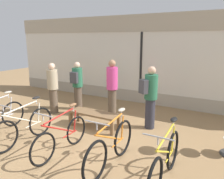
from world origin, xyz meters
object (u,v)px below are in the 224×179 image
(bicycle_left, at_px, (24,127))
(customer_mid_floor, at_px, (77,84))
(bicycle_right, at_px, (111,147))
(display_bench, at_px, (94,115))
(customer_near_bench, at_px, (150,96))
(customer_by_window, at_px, (53,87))
(bicycle_far_right, at_px, (165,162))
(bicycle_center, at_px, (62,136))
(customer_near_rack, at_px, (112,87))

(bicycle_left, xyz_separation_m, customer_mid_floor, (-0.46, 2.58, 0.48))
(bicycle_right, relative_size, display_bench, 1.27)
(customer_mid_floor, xyz_separation_m, customer_near_bench, (2.68, -0.36, 0.03))
(customer_by_window, xyz_separation_m, customer_mid_floor, (0.47, 0.66, 0.02))
(bicycle_far_right, xyz_separation_m, customer_near_bench, (-1.02, 2.08, 0.51))
(bicycle_left, bearing_deg, bicycle_right, 3.54)
(bicycle_left, distance_m, bicycle_right, 2.22)
(customer_by_window, bearing_deg, customer_near_bench, 5.56)
(display_bench, relative_size, customer_by_window, 0.86)
(customer_mid_floor, bearing_deg, bicycle_right, -42.30)
(bicycle_right, bearing_deg, bicycle_far_right, 0.28)
(display_bench, bearing_deg, customer_mid_floor, 142.32)
(bicycle_left, xyz_separation_m, customer_by_window, (-0.93, 1.91, 0.46))
(bicycle_right, height_order, display_bench, bicycle_right)
(bicycle_far_right, xyz_separation_m, customer_by_window, (-4.17, 1.77, 0.45))
(bicycle_center, bearing_deg, customer_mid_floor, 121.43)
(bicycle_left, xyz_separation_m, bicycle_right, (2.22, 0.14, 0.01))
(customer_near_rack, distance_m, customer_by_window, 1.92)
(bicycle_left, height_order, customer_by_window, customer_by_window)
(bicycle_right, distance_m, bicycle_far_right, 1.02)
(display_bench, height_order, customer_mid_floor, customer_mid_floor)
(bicycle_center, height_order, bicycle_right, bicycle_right)
(customer_near_rack, distance_m, customer_near_bench, 1.40)
(customer_near_rack, bearing_deg, bicycle_far_right, -45.87)
(bicycle_center, height_order, customer_mid_floor, customer_mid_floor)
(bicycle_left, height_order, customer_near_bench, customer_near_bench)
(customer_near_rack, height_order, customer_near_bench, customer_near_rack)
(customer_by_window, bearing_deg, bicycle_right, -29.46)
(display_bench, relative_size, customer_near_rack, 0.80)
(bicycle_center, bearing_deg, customer_near_bench, 61.98)
(customer_mid_floor, height_order, customer_near_bench, customer_near_bench)
(bicycle_center, distance_m, display_bench, 1.46)
(bicycle_left, distance_m, display_bench, 1.77)
(customer_mid_floor, bearing_deg, customer_near_bench, -7.55)
(bicycle_far_right, xyz_separation_m, display_bench, (-2.33, 1.37, -0.04))
(display_bench, bearing_deg, customer_near_rack, 92.19)
(bicycle_left, distance_m, customer_by_window, 2.18)
(bicycle_center, relative_size, customer_near_rack, 0.95)
(customer_mid_floor, distance_m, customer_near_bench, 2.70)
(bicycle_far_right, xyz_separation_m, customer_near_rack, (-2.37, 2.44, 0.53))
(bicycle_left, relative_size, bicycle_far_right, 0.98)
(bicycle_center, bearing_deg, display_bench, 96.37)
(customer_by_window, bearing_deg, bicycle_left, -64.13)
(customer_near_rack, xyz_separation_m, customer_by_window, (-1.80, -0.67, -0.07))
(bicycle_far_right, bearing_deg, customer_near_rack, 134.13)
(bicycle_left, relative_size, display_bench, 1.23)
(bicycle_center, distance_m, customer_near_bench, 2.50)
(customer_by_window, xyz_separation_m, customer_near_bench, (3.15, 0.31, 0.05))
(bicycle_far_right, relative_size, customer_by_window, 1.08)
(display_bench, height_order, customer_near_bench, customer_near_bench)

